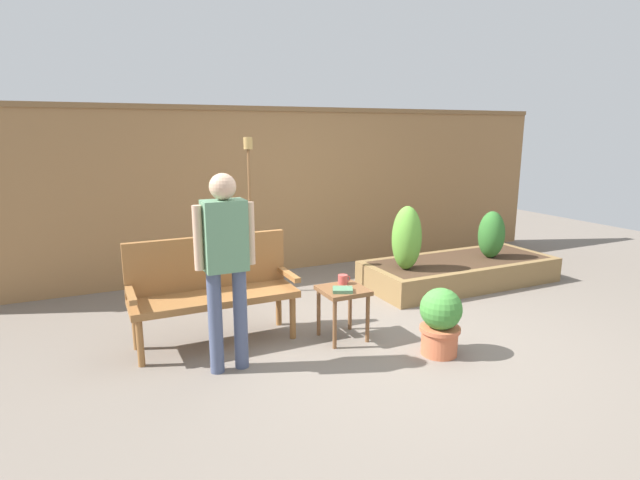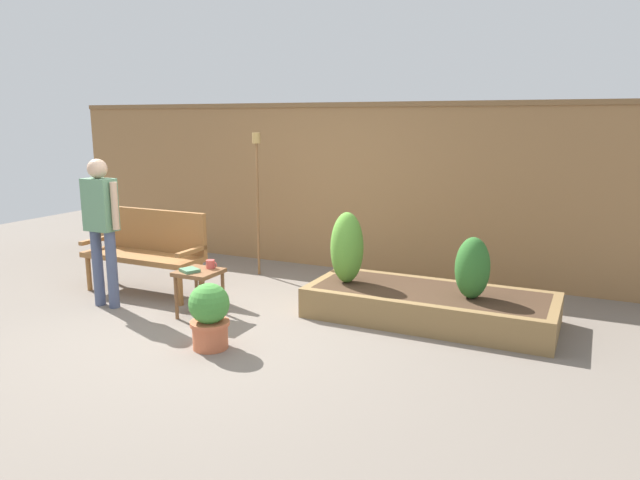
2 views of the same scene
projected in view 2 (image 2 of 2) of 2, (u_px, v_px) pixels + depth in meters
The scene contains 12 objects.
ground_plane at pixel (224, 327), 5.63m from camera, with size 14.00×14.00×0.00m, color #70665B.
fence_back at pixel (335, 186), 7.71m from camera, with size 8.40×0.14×2.16m.
garden_bench at pixel (148, 245), 6.70m from camera, with size 1.44×0.48×0.94m.
side_table at pixel (199, 278), 5.86m from camera, with size 0.40×0.40×0.48m.
cup_on_table at pixel (211, 264), 5.91m from camera, with size 0.12×0.09×0.09m.
book_on_table at pixel (190, 270), 5.79m from camera, with size 0.17×0.15×0.03m, color #4C7A56.
potted_boxwood at pixel (209, 314), 5.06m from camera, with size 0.35×0.35×0.58m.
raised_planter_bed at pixel (429, 305), 5.81m from camera, with size 2.40×1.00×0.30m.
shrub_near_bench at pixel (347, 248), 6.00m from camera, with size 0.34×0.34×0.73m.
shrub_far_corner at pixel (472, 268), 5.48m from camera, with size 0.32×0.32×0.59m.
tiki_torch at pixel (257, 179), 7.30m from camera, with size 0.10×0.10×1.79m.
person_by_bench at pixel (101, 220), 6.08m from camera, with size 0.47×0.20×1.56m.
Camera 2 is at (3.13, -4.43, 1.96)m, focal length 33.04 mm.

